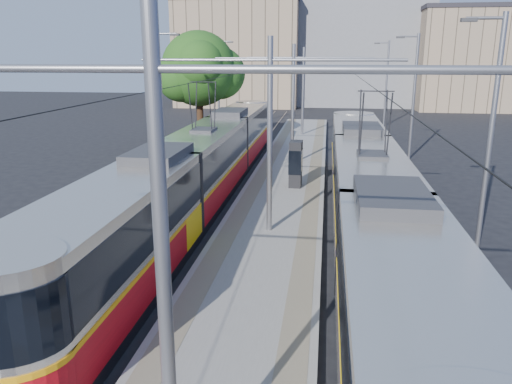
# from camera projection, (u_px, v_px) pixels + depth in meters

# --- Properties ---
(ground) EXTENTS (160.00, 160.00, 0.00)m
(ground) POSITION_uv_depth(u_px,v_px,m) (228.00, 361.00, 11.24)
(ground) COLOR black
(ground) RESTS_ON ground
(platform) EXTENTS (4.00, 50.00, 0.30)m
(platform) POSITION_uv_depth(u_px,v_px,m) (288.00, 178.00, 27.43)
(platform) COLOR gray
(platform) RESTS_ON ground
(tactile_strip_left) EXTENTS (0.70, 50.00, 0.01)m
(tactile_strip_left) POSITION_uv_depth(u_px,v_px,m) (262.00, 174.00, 27.59)
(tactile_strip_left) COLOR gray
(tactile_strip_left) RESTS_ON platform
(tactile_strip_right) EXTENTS (0.70, 50.00, 0.01)m
(tactile_strip_right) POSITION_uv_depth(u_px,v_px,m) (314.00, 176.00, 27.20)
(tactile_strip_right) COLOR gray
(tactile_strip_right) RESTS_ON platform
(rails) EXTENTS (8.71, 70.00, 0.03)m
(rails) POSITION_uv_depth(u_px,v_px,m) (288.00, 180.00, 27.47)
(rails) COLOR gray
(rails) RESTS_ON ground
(tram_left) EXTENTS (2.43, 31.94, 5.50)m
(tram_left) POSITION_uv_depth(u_px,v_px,m) (205.00, 165.00, 23.38)
(tram_left) COLOR black
(tram_left) RESTS_ON ground
(tram_right) EXTENTS (2.43, 28.52, 5.50)m
(tram_right) POSITION_uv_depth(u_px,v_px,m) (370.00, 196.00, 17.58)
(tram_right) COLOR black
(tram_right) RESTS_ON ground
(catenary) EXTENTS (9.20, 70.00, 7.00)m
(catenary) POSITION_uv_depth(u_px,v_px,m) (285.00, 102.00, 23.56)
(catenary) COLOR gray
(catenary) RESTS_ON platform
(street_lamps) EXTENTS (15.18, 38.22, 8.00)m
(street_lamps) POSITION_uv_depth(u_px,v_px,m) (294.00, 98.00, 30.19)
(street_lamps) COLOR gray
(street_lamps) RESTS_ON ground
(shelter) EXTENTS (0.66, 1.05, 2.28)m
(shelter) POSITION_uv_depth(u_px,v_px,m) (296.00, 163.00, 24.79)
(shelter) COLOR black
(shelter) RESTS_ON platform
(tree) EXTENTS (5.75, 5.32, 8.35)m
(tree) POSITION_uv_depth(u_px,v_px,m) (204.00, 70.00, 35.11)
(tree) COLOR #382314
(tree) RESTS_ON ground
(building_left) EXTENTS (16.32, 12.24, 13.82)m
(building_left) POSITION_uv_depth(u_px,v_px,m) (240.00, 53.00, 68.05)
(building_left) COLOR gray
(building_left) RESTS_ON ground
(building_centre) EXTENTS (18.36, 14.28, 16.13)m
(building_centre) POSITION_uv_depth(u_px,v_px,m) (358.00, 45.00, 69.41)
(building_centre) COLOR slate
(building_centre) RESTS_ON ground
(building_right) EXTENTS (14.28, 10.20, 12.43)m
(building_right) POSITION_uv_depth(u_px,v_px,m) (474.00, 59.00, 62.28)
(building_right) COLOR gray
(building_right) RESTS_ON ground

